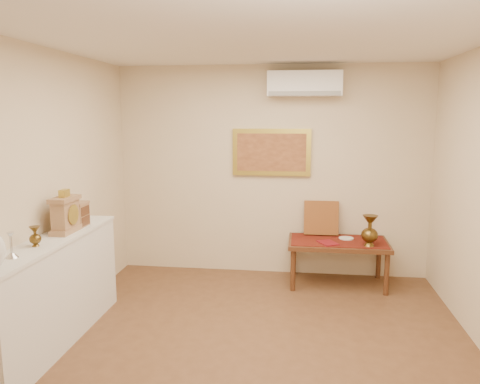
% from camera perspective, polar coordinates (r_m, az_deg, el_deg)
% --- Properties ---
extents(floor, '(4.50, 4.50, 0.00)m').
position_cam_1_polar(floor, '(4.32, 1.60, -19.34)').
color(floor, brown).
rests_on(floor, ground).
extents(ceiling, '(4.50, 4.50, 0.00)m').
position_cam_1_polar(ceiling, '(3.84, 1.80, 18.75)').
color(ceiling, white).
rests_on(ceiling, ground).
extents(wall_back, '(4.00, 0.02, 2.70)m').
position_cam_1_polar(wall_back, '(6.07, 3.85, 2.52)').
color(wall_back, beige).
rests_on(wall_back, ground).
extents(wall_front, '(4.00, 0.02, 2.70)m').
position_cam_1_polar(wall_front, '(1.73, -6.20, -15.61)').
color(wall_front, beige).
rests_on(wall_front, ground).
extents(wall_left, '(0.02, 4.50, 2.70)m').
position_cam_1_polar(wall_left, '(4.52, -24.45, -0.71)').
color(wall_left, beige).
rests_on(wall_left, ground).
extents(candlestick, '(0.10, 0.10, 0.20)m').
position_cam_1_polar(candlestick, '(4.05, -26.12, -5.83)').
color(candlestick, silver).
rests_on(candlestick, display_ledge).
extents(brass_urn_small, '(0.10, 0.10, 0.22)m').
position_cam_1_polar(brass_urn_small, '(4.30, -23.72, -4.65)').
color(brass_urn_small, brown).
rests_on(brass_urn_small, display_ledge).
extents(table_cloth, '(1.14, 0.59, 0.01)m').
position_cam_1_polar(table_cloth, '(5.87, 11.88, -5.83)').
color(table_cloth, '#611910').
rests_on(table_cloth, low_table).
extents(brass_urn_tall, '(0.20, 0.20, 0.44)m').
position_cam_1_polar(brass_urn_tall, '(5.67, 15.55, -4.16)').
color(brass_urn_tall, brown).
rests_on(brass_urn_tall, table_cloth).
extents(plate, '(0.18, 0.18, 0.01)m').
position_cam_1_polar(plate, '(5.97, 12.82, -5.51)').
color(plate, white).
rests_on(plate, table_cloth).
extents(menu, '(0.27, 0.30, 0.01)m').
position_cam_1_polar(menu, '(5.72, 10.67, -6.10)').
color(menu, maroon).
rests_on(menu, table_cloth).
extents(cushion, '(0.43, 0.19, 0.44)m').
position_cam_1_polar(cushion, '(6.07, 9.86, -3.12)').
color(cushion, maroon).
rests_on(cushion, table_cloth).
extents(display_ledge, '(0.37, 2.02, 0.98)m').
position_cam_1_polar(display_ledge, '(4.64, -21.85, -11.26)').
color(display_ledge, silver).
rests_on(display_ledge, floor).
extents(mantel_clock, '(0.17, 0.36, 0.41)m').
position_cam_1_polar(mantel_clock, '(4.68, -20.47, -2.55)').
color(mantel_clock, '#A17853').
rests_on(mantel_clock, display_ledge).
extents(wooden_chest, '(0.16, 0.21, 0.24)m').
position_cam_1_polar(wooden_chest, '(4.90, -19.11, -2.57)').
color(wooden_chest, '#A17853').
rests_on(wooden_chest, display_ledge).
extents(low_table, '(1.20, 0.70, 0.55)m').
position_cam_1_polar(low_table, '(5.89, 11.86, -6.48)').
color(low_table, '#542D19').
rests_on(low_table, floor).
extents(painting, '(1.00, 0.06, 0.60)m').
position_cam_1_polar(painting, '(6.02, 3.86, 4.85)').
color(painting, gold).
rests_on(painting, wall_back).
extents(ac_unit, '(0.90, 0.25, 0.30)m').
position_cam_1_polar(ac_unit, '(5.90, 7.87, 12.94)').
color(ac_unit, white).
rests_on(ac_unit, wall_back).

